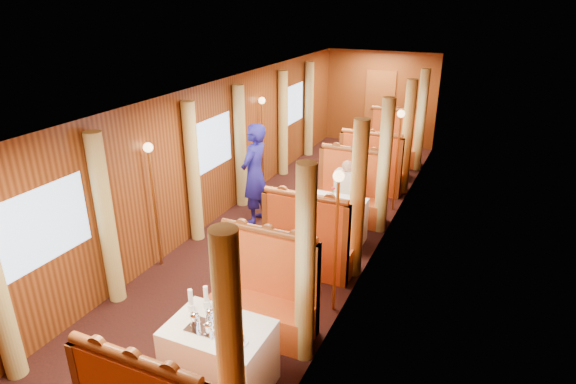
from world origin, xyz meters
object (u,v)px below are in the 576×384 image
Objects in this scene: table_near at (220,356)px; banquette_far_fwd at (371,172)px; teapot_left at (195,321)px; rose_vase_far at (383,137)px; table_far at (383,160)px; passenger at (346,186)px; tea_tray at (204,327)px; teapot_right at (209,329)px; banquette_mid_fwd at (309,246)px; banquette_mid_aft at (350,197)px; table_mid at (331,222)px; teapot_back at (210,317)px; banquette_far_aft at (393,146)px; banquette_near_aft at (264,300)px; fruit_plate at (237,340)px; rose_vase_mid at (333,191)px; steward at (255,174)px.

banquette_far_fwd is (0.00, 5.99, 0.05)m from table_near.
teapot_left is 7.06m from rose_vase_far.
passenger is (-0.00, -2.78, 0.37)m from table_far.
teapot_right reaches higher than tea_tray.
teapot_left is (-0.22, -2.56, 0.39)m from banquette_mid_fwd.
banquette_mid_aft reaches higher than tea_tray.
rose_vase_far reaches higher than table_mid.
teapot_back is (-0.09, 0.17, 0.00)m from teapot_right.
teapot_left is 1.09× the size of teapot_right.
banquette_far_aft is 9.56× the size of teapot_right.
teapot_left is 0.43× the size of rose_vase_far.
banquette_mid_fwd reaches higher than table_far.
banquette_mid_aft is 4.61m from teapot_left.
banquette_near_aft is 3.94× the size of tea_tray.
banquette_mid_aft reaches higher than fruit_plate.
rose_vase_far is (-0.03, 5.97, 0.50)m from banquette_near_aft.
table_near is 1.00× the size of table_far.
tea_tray is 0.94× the size of rose_vase_mid.
passenger is at bearing 88.44° from tea_tray.
teapot_right is at bearing -90.32° from table_mid.
banquette_near_aft is at bearing -90.22° from rose_vase_mid.
banquette_mid_fwd is 2.58m from tea_tray.
banquette_far_fwd is 2.55m from rose_vase_mid.
teapot_back is at bearing -91.42° from banquette_mid_aft.
table_mid is 1.00× the size of table_far.
banquette_near_aft is 3.50m from banquette_mid_aft.
teapot_right is 7.11m from rose_vase_far.
banquette_mid_aft is at bearing -89.39° from rose_vase_far.
banquette_near_aft is 1.28× the size of table_mid.
banquette_mid_fwd is 1.76m from passenger.
teapot_right is (-0.02, -2.61, 0.38)m from banquette_mid_fwd.
table_near is at bearing 34.73° from teapot_left.
steward reaches higher than banquette_far_aft.
table_mid is 3.64m from fruit_plate.
banquette_far_aft reaches higher than table_far.
tea_tray is at bearing -91.87° from table_mid.
banquette_near_aft is 2.52m from rose_vase_mid.
steward is at bearing -114.79° from table_far.
teapot_left reaches higher than teapot_back.
steward is (-1.50, -3.29, -0.01)m from rose_vase_far.
banquette_mid_aft is 9.56× the size of teapot_right.
banquette_mid_aft is (0.00, 3.50, 0.00)m from banquette_near_aft.
teapot_back is at bearing -91.84° from table_mid.
table_mid is 4.51m from banquette_far_aft.
table_mid is at bearing 94.58° from fruit_plate.
banquette_far_fwd is 8.75× the size of teapot_left.
tea_tray is at bearing -90.83° from banquette_far_aft.
banquette_far_aft reaches higher than table_near.
steward is (-1.41, 3.77, 0.16)m from tea_tray.
steward is at bearing 110.50° from tea_tray.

